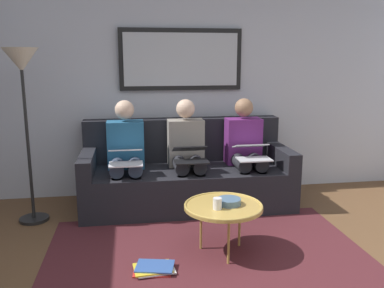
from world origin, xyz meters
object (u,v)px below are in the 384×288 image
object	(u,v)px
laptop_white	(126,156)
laptop_black	(190,154)
magazine_stack	(154,268)
bowl	(229,202)
person_right	(126,152)
person_left	(245,148)
couch	(186,175)
person_middle	(187,150)
cup	(217,204)
framed_mirror	(181,60)
standing_lamp	(22,80)
coffee_table	(223,207)
laptop_silver	(252,152)

from	to	relation	value
laptop_white	laptop_black	bearing A→B (deg)	-179.41
magazine_stack	bowl	bearing A→B (deg)	-160.05
person_right	magazine_stack	distance (m)	1.50
magazine_stack	person_left	bearing A→B (deg)	-128.50
couch	person_middle	xyz separation A→B (m)	(0.00, 0.07, 0.30)
cup	couch	bearing A→B (deg)	-87.13
cup	person_middle	xyz separation A→B (m)	(0.06, -1.22, 0.15)
laptop_white	person_right	bearing A→B (deg)	-90.00
person_left	magazine_stack	distance (m)	1.84
bowl	person_right	distance (m)	1.41
couch	laptop_white	size ratio (longest dim) A/B	6.55
couch	person_middle	bearing A→B (deg)	90.00
framed_mirror	person_middle	bearing A→B (deg)	90.00
person_left	laptop_black	size ratio (longest dim) A/B	3.37
cup	person_left	xyz separation A→B (m)	(-0.58, -1.22, 0.15)
bowl	standing_lamp	world-z (taller)	standing_lamp
standing_lamp	person_left	bearing A→B (deg)	-174.81
cup	standing_lamp	xyz separation A→B (m)	(1.61, -1.02, 0.92)
person_left	magazine_stack	size ratio (longest dim) A/B	3.47
bowl	laptop_white	size ratio (longest dim) A/B	0.57
person_middle	coffee_table	bearing A→B (deg)	96.48
person_middle	bowl	bearing A→B (deg)	98.95
person_middle	magazine_stack	distance (m)	1.55
bowl	laptop_silver	world-z (taller)	laptop_silver
person_middle	laptop_white	distance (m)	0.69
couch	coffee_table	size ratio (longest dim) A/B	3.47
couch	coffee_table	world-z (taller)	couch
bowl	person_right	xyz separation A→B (m)	(0.82, -1.14, 0.17)
couch	laptop_black	distance (m)	0.44
cup	bowl	bearing A→B (deg)	-143.41
bowl	laptop_silver	bearing A→B (deg)	-117.22
laptop_silver	standing_lamp	xyz separation A→B (m)	(2.19, -0.04, 0.74)
person_left	person_middle	size ratio (longest dim) A/B	1.00
person_left	laptop_white	distance (m)	1.30
laptop_black	standing_lamp	distance (m)	1.72
person_left	person_right	size ratio (longest dim) A/B	1.00
framed_mirror	coffee_table	distance (m)	1.98
cup	person_right	size ratio (longest dim) A/B	0.08
laptop_silver	person_middle	size ratio (longest dim) A/B	0.31
bowl	standing_lamp	bearing A→B (deg)	-28.51
framed_mirror	person_left	bearing A→B (deg)	144.47
couch	coffee_table	distance (m)	1.23
laptop_black	couch	bearing A→B (deg)	-90.00
laptop_silver	coffee_table	bearing A→B (deg)	60.67
coffee_table	cup	size ratio (longest dim) A/B	7.04
coffee_table	laptop_white	xyz separation A→B (m)	(0.77, -0.90, 0.23)
couch	magazine_stack	xyz separation A→B (m)	(0.45, 1.43, -0.29)
person_left	coffee_table	bearing A→B (deg)	66.09
coffee_table	laptop_black	xyz separation A→B (m)	(0.13, -0.91, 0.22)
standing_lamp	laptop_white	bearing A→B (deg)	176.93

